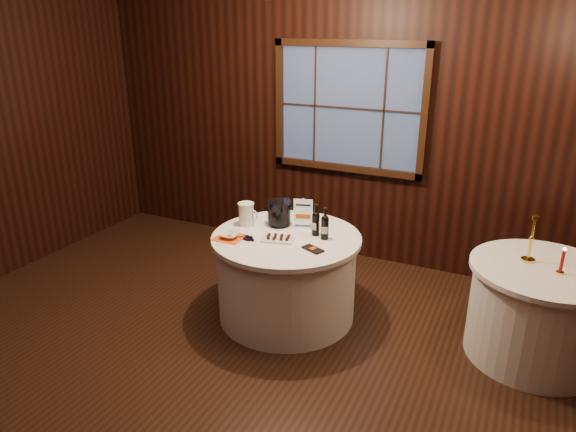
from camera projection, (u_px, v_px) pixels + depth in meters
The scene contains 16 objects.
ground at pixel (227, 379), 3.80m from camera, with size 6.00×6.00×0.00m, color black.
back_wall at pixel (349, 118), 5.35m from camera, with size 6.00×0.10×3.00m.
main_table at pixel (286, 276), 4.50m from camera, with size 1.28×1.28×0.77m.
side_table at pixel (537, 312), 3.94m from camera, with size 1.08×1.08×0.77m.
sign_stand at pixel (303, 217), 4.53m from camera, with size 0.16×0.12×0.27m.
port_bottle_left at pixel (316, 222), 4.35m from camera, with size 0.07×0.07×0.28m.
port_bottle_right at pixel (325, 226), 4.27m from camera, with size 0.07×0.08×0.27m.
ice_bucket at pixel (279, 213), 4.56m from camera, with size 0.22×0.22×0.23m.
chocolate_plate at pixel (278, 238), 4.28m from camera, with size 0.30×0.24×0.04m.
chocolate_box at pixel (313, 249), 4.10m from camera, with size 0.18×0.09×0.01m, color black.
grape_bunch at pixel (249, 238), 4.28m from camera, with size 0.17×0.08×0.04m.
glass_pitcher at pixel (246, 214), 4.57m from camera, with size 0.19×0.15×0.21m.
orange_napkin at pixel (230, 238), 4.33m from camera, with size 0.24×0.24×0.00m, color #E94F13.
cracker_bowl at pixel (230, 235), 4.32m from camera, with size 0.16×0.16×0.04m, color silver.
brass_candlestick at pixel (530, 245), 3.86m from camera, with size 0.10×0.10×0.37m.
red_candle at pixel (562, 263), 3.69m from camera, with size 0.06×0.06×0.21m.
Camera 1 is at (1.77, -2.62, 2.47)m, focal length 32.00 mm.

